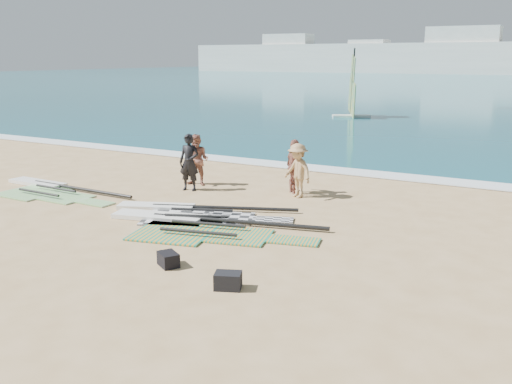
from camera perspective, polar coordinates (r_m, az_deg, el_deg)
The scene contains 13 objects.
ground at distance 11.97m, azimuth -11.94°, elevation -8.23°, with size 300.00×300.00×0.00m, color tan.
surf_line at distance 22.33m, azimuth 9.16°, elevation 1.96°, with size 300.00×1.20×0.04m, color white.
far_town at distance 159.99m, azimuth 21.43°, elevation 12.50°, with size 160.00×8.00×12.00m.
rig_grey at distance 16.30m, azimuth -6.88°, elevation -2.03°, with size 5.35×3.25×0.20m.
rig_green at distance 20.17m, azimuth -20.05°, elevation 0.23°, with size 5.50×2.21×0.20m.
rig_orange at distance 15.02m, azimuth -6.40°, elevation -3.35°, with size 6.11×3.12×0.20m.
gear_bag_near at distance 11.08m, azimuth -2.82°, elevation -8.85°, with size 0.51×0.37×0.32m, color black.
gear_bag_far at distance 12.35m, azimuth -8.76°, elevation -6.68°, with size 0.49×0.35×0.30m, color black.
person_wetsuit at distance 19.01m, azimuth -6.70°, elevation 2.96°, with size 0.69×0.45×1.89m, color black.
beachgoer_left at distance 19.77m, azimuth -5.89°, elevation 3.20°, with size 0.86×0.67×1.77m, color #9D604D.
beachgoer_mid at distance 18.00m, azimuth 4.19°, elevation 2.15°, with size 1.11×0.64×1.72m, color tan.
beachgoer_back at distance 18.54m, azimuth 3.85°, elevation 2.57°, with size 1.04×0.43×1.77m, color #98594B.
windsurfer_left at distance 42.82m, azimuth 9.58°, elevation 9.24°, with size 2.81×3.01×5.03m.
Camera 1 is at (7.45, -8.30, 4.34)m, focal length 40.00 mm.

